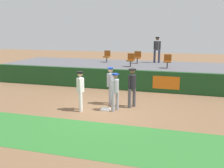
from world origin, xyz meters
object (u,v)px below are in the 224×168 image
Objects in this scene: player_fielder_home at (81,88)px; seat_front_right at (168,60)px; seat_back_left at (107,56)px; seat_back_center at (137,57)px; seat_front_center at (131,59)px; player_coach_visitor at (115,89)px; player_runner_visitor at (110,83)px; player_umpire at (132,85)px; spectator_hooded at (157,48)px; first_base at (106,109)px.

seat_front_right reaches higher than player_fielder_home.
seat_back_left reaches higher than player_fielder_home.
seat_front_center is at bearing -93.42° from seat_back_center.
player_coach_visitor is (1.48, 0.40, -0.04)m from player_fielder_home.
player_runner_visitor is 1.11m from player_umpire.
spectator_hooded reaches higher than seat_back_center.
player_umpire is at bearing -77.29° from seat_front_center.
player_coach_visitor is at bearing 85.03° from player_fielder_home.
player_umpire is at bearing 98.01° from player_fielder_home.
seat_front_right is (2.31, 0.00, 0.00)m from seat_front_center.
seat_back_left reaches higher than first_base.
first_base is 8.34m from spectator_hooded.
player_runner_visitor reaches higher than player_fielder_home.
first_base is at bearing -73.23° from seat_back_left.
player_fielder_home reaches higher than player_coach_visitor.
seat_front_center is at bearing -152.40° from player_coach_visitor.
player_coach_visitor is 2.01× the size of seat_front_right.
player_fielder_home is 2.36m from player_umpire.
spectator_hooded is (3.56, 0.64, 0.59)m from seat_back_left.
player_coach_visitor is 0.93× the size of player_umpire.
first_base is 0.22× the size of player_umpire.
player_umpire reaches higher than player_runner_visitor.
seat_back_left is 4.82m from seat_front_right.
first_base is at bearing -22.32° from player_umpire.
player_runner_visitor reaches higher than first_base.
spectator_hooded is (1.29, 0.64, 0.59)m from seat_back_center.
player_runner_visitor is 2.15× the size of seat_back_center.
seat_front_right is at bearing 0.00° from seat_front_center.
seat_back_center is at bearing -154.44° from player_coach_visitor.
seat_back_center and seat_front_right have the same top height.
seat_front_center and seat_back_left have the same top height.
spectator_hooded reaches higher than seat_front_center.
seat_back_center is 0.46× the size of spectator_hooded.
seat_back_center is (1.13, 7.60, 0.68)m from player_fielder_home.
player_fielder_home is 0.98× the size of player_runner_visitor.
player_umpire is at bearing 37.74° from first_base.
player_umpire is 2.16× the size of seat_front_center.
player_runner_visitor is 5.13m from seat_front_right.
player_runner_visitor is 6.35m from seat_back_center.
spectator_hooded is (1.36, 7.92, 2.24)m from first_base.
player_umpire is at bearing 91.01° from spectator_hooded.
player_umpire is 2.16× the size of seat_back_center.
player_fielder_home is 0.97× the size of spectator_hooded.
seat_front_center is 1.00× the size of seat_front_right.
seat_back_left is at bearing 168.36° from player_fielder_home.
player_fielder_home is 7.71m from seat_back_center.
seat_back_center reaches higher than player_fielder_home.
seat_front_right is (2.20, -1.80, -0.00)m from seat_back_center.
player_runner_visitor is 1.07× the size of player_coach_visitor.
player_umpire is (1.09, -0.18, 0.01)m from player_runner_visitor.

